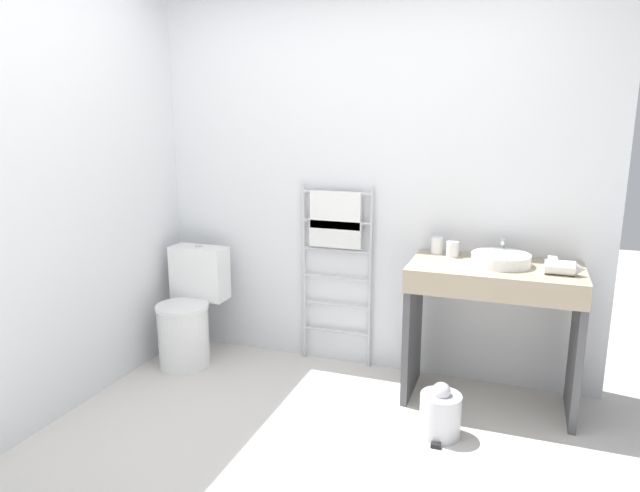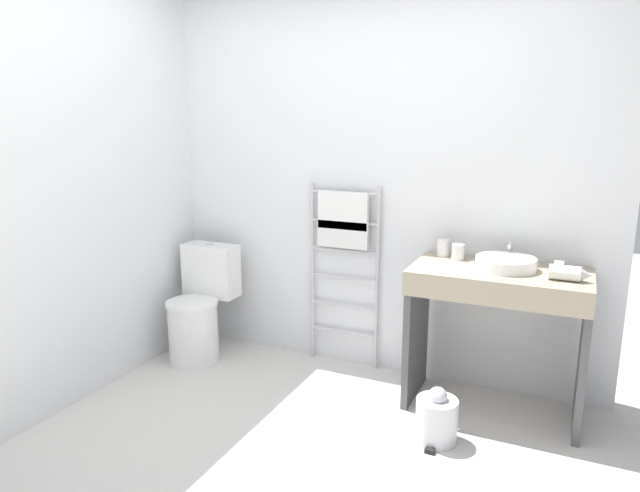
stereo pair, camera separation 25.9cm
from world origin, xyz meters
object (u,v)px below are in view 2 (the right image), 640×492
at_px(toilet, 199,310).
at_px(sink_basin, 506,263).
at_px(cup_near_wall, 443,248).
at_px(cup_near_edge, 458,252).
at_px(hair_dryer, 567,272).
at_px(towel_radiator, 343,237).
at_px(trash_bin, 437,418).

xyz_separation_m(toilet, sink_basin, (2.02, 0.11, 0.53)).
distance_m(sink_basin, cup_near_wall, 0.42).
bearing_deg(toilet, cup_near_edge, 7.16).
bearing_deg(hair_dryer, cup_near_edge, 161.59).
bearing_deg(toilet, sink_basin, 3.03).
bearing_deg(cup_near_edge, towel_radiator, 173.33).
xyz_separation_m(towel_radiator, trash_bin, (0.82, -0.69, -0.77)).
distance_m(towel_radiator, hair_dryer, 1.40).
relative_size(towel_radiator, cup_near_wall, 12.14).
bearing_deg(sink_basin, hair_dryer, -15.85).
height_order(towel_radiator, cup_near_edge, towel_radiator).
bearing_deg(cup_near_edge, trash_bin, -85.29).
relative_size(cup_near_wall, hair_dryer, 0.50).
height_order(sink_basin, trash_bin, sink_basin).
relative_size(towel_radiator, sink_basin, 3.75).
xyz_separation_m(toilet, towel_radiator, (0.96, 0.31, 0.55)).
relative_size(towel_radiator, cup_near_edge, 13.17).
bearing_deg(sink_basin, toilet, -176.97).
relative_size(toilet, trash_bin, 2.61).
distance_m(toilet, cup_near_edge, 1.83).
bearing_deg(toilet, cup_near_wall, 9.32).
relative_size(sink_basin, cup_near_edge, 3.51).
bearing_deg(trash_bin, cup_near_edge, 94.71).
bearing_deg(trash_bin, cup_near_wall, 102.82).
distance_m(cup_near_edge, trash_bin, 0.97).
bearing_deg(cup_near_edge, cup_near_wall, 152.96).
height_order(towel_radiator, trash_bin, towel_radiator).
distance_m(cup_near_edge, hair_dryer, 0.63).
bearing_deg(trash_bin, towel_radiator, 139.86).
distance_m(sink_basin, cup_near_edge, 0.31).
xyz_separation_m(hair_dryer, trash_bin, (-0.55, -0.40, -0.76)).
bearing_deg(trash_bin, toilet, 167.83).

